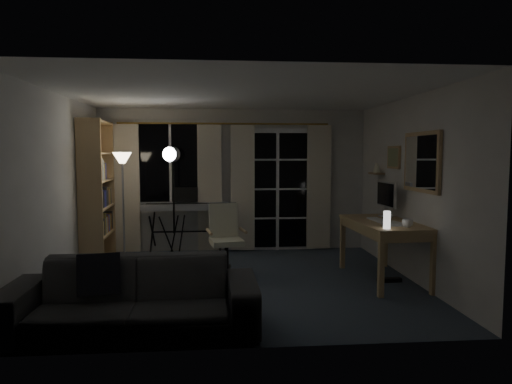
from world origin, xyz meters
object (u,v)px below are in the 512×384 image
(desk, at_px, (384,229))
(monitor, at_px, (386,195))
(mug, at_px, (408,222))
(sofa, at_px, (133,285))
(keyboard_piano, at_px, (186,207))
(bookshelf, at_px, (94,196))
(office_chair, at_px, (225,232))
(studio_light, at_px, (172,167))
(torchiere_lamp, at_px, (123,175))

(desk, distance_m, monitor, 0.63)
(mug, bearing_deg, sofa, -161.80)
(mug, bearing_deg, keyboard_piano, 140.90)
(bookshelf, height_order, sofa, bookshelf)
(desk, relative_size, sofa, 0.65)
(keyboard_piano, bearing_deg, office_chair, -63.59)
(keyboard_piano, bearing_deg, sofa, -95.55)
(desk, bearing_deg, sofa, -155.87)
(bookshelf, bearing_deg, sofa, -71.98)
(keyboard_piano, height_order, desk, keyboard_piano)
(monitor, xyz_separation_m, mug, (-0.10, -0.95, -0.23))
(studio_light, distance_m, mug, 3.59)
(studio_light, bearing_deg, torchiere_lamp, -122.04)
(bookshelf, bearing_deg, torchiere_lamp, -38.91)
(torchiere_lamp, distance_m, office_chair, 1.70)
(sofa, bearing_deg, desk, 25.97)
(studio_light, xyz_separation_m, office_chair, (0.80, -0.88, -0.88))
(bookshelf, bearing_deg, studio_light, 2.47)
(torchiere_lamp, height_order, desk, torchiere_lamp)
(bookshelf, distance_m, desk, 4.24)
(office_chair, height_order, sofa, office_chair)
(keyboard_piano, bearing_deg, bookshelf, -163.80)
(keyboard_piano, relative_size, office_chair, 1.47)
(office_chair, bearing_deg, desk, -25.45)
(bookshelf, bearing_deg, desk, -21.10)
(desk, xyz_separation_m, mug, (0.10, -0.50, 0.16))
(torchiere_lamp, relative_size, desk, 1.13)
(studio_light, xyz_separation_m, mug, (2.95, -1.94, -0.60))
(desk, distance_m, sofa, 3.31)
(torchiere_lamp, xyz_separation_m, studio_light, (0.65, 0.47, 0.10))
(bookshelf, relative_size, studio_light, 1.20)
(keyboard_piano, relative_size, desk, 0.96)
(bookshelf, bearing_deg, office_chair, -24.43)
(monitor, relative_size, sofa, 0.24)
(torchiere_lamp, xyz_separation_m, desk, (3.51, -0.97, -0.66))
(keyboard_piano, xyz_separation_m, monitor, (2.86, -1.30, 0.29))
(studio_light, xyz_separation_m, monitor, (3.05, -0.99, -0.37))
(torchiere_lamp, relative_size, sofa, 0.73)
(bookshelf, distance_m, torchiere_lamp, 0.70)
(sofa, bearing_deg, keyboard_piano, 84.13)
(bookshelf, height_order, keyboard_piano, bookshelf)
(office_chair, relative_size, sofa, 0.42)
(monitor, height_order, mug, monitor)
(mug, xyz_separation_m, sofa, (-3.04, -1.00, -0.39))
(studio_light, relative_size, desk, 1.21)
(torchiere_lamp, distance_m, desk, 3.70)
(torchiere_lamp, bearing_deg, sofa, -77.02)
(monitor, distance_m, sofa, 3.74)
(monitor, relative_size, mug, 4.40)
(bookshelf, relative_size, sofa, 0.94)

